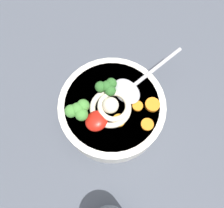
% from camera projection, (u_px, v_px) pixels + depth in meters
% --- Properties ---
extents(table_slab, '(1.32, 1.32, 0.04)m').
position_uv_depth(table_slab, '(95.00, 111.00, 0.50)').
color(table_slab, '#474C56').
rests_on(table_slab, ground).
extents(soup_bowl, '(0.21, 0.21, 0.06)m').
position_uv_depth(soup_bowl, '(112.00, 109.00, 0.45)').
color(soup_bowl, silver).
rests_on(soup_bowl, table_slab).
extents(noodle_pile, '(0.09, 0.09, 0.03)m').
position_uv_depth(noodle_pile, '(111.00, 107.00, 0.41)').
color(noodle_pile, beige).
rests_on(noodle_pile, soup_bowl).
extents(soup_spoon, '(0.17, 0.06, 0.02)m').
position_uv_depth(soup_spoon, '(132.00, 87.00, 0.42)').
color(soup_spoon, '#B7B7BC').
rests_on(soup_spoon, soup_bowl).
extents(chili_sauce_dollop, '(0.04, 0.04, 0.02)m').
position_uv_depth(chili_sauce_dollop, '(97.00, 121.00, 0.40)').
color(chili_sauce_dollop, '#B2190F').
rests_on(chili_sauce_dollop, soup_bowl).
extents(broccoli_floret_beside_chili, '(0.04, 0.04, 0.03)m').
position_uv_depth(broccoli_floret_beside_chili, '(107.00, 87.00, 0.41)').
color(broccoli_floret_beside_chili, '#7A9E60').
rests_on(broccoli_floret_beside_chili, soup_bowl).
extents(broccoli_floret_far, '(0.05, 0.04, 0.04)m').
position_uv_depth(broccoli_floret_far, '(78.00, 110.00, 0.39)').
color(broccoli_floret_far, '#7A9E60').
rests_on(broccoli_floret_far, soup_bowl).
extents(carrot_slice_near_spoon, '(0.02, 0.02, 0.01)m').
position_uv_depth(carrot_slice_near_spoon, '(138.00, 106.00, 0.42)').
color(carrot_slice_near_spoon, orange).
rests_on(carrot_slice_near_spoon, soup_bowl).
extents(carrot_slice_rear, '(0.03, 0.03, 0.01)m').
position_uv_depth(carrot_slice_rear, '(152.00, 105.00, 0.42)').
color(carrot_slice_rear, orange).
rests_on(carrot_slice_rear, soup_bowl).
extents(carrot_slice_extra_a, '(0.02, 0.02, 0.01)m').
position_uv_depth(carrot_slice_extra_a, '(119.00, 120.00, 0.41)').
color(carrot_slice_extra_a, orange).
rests_on(carrot_slice_extra_a, soup_bowl).
extents(carrot_slice_beside_noodles, '(0.02, 0.02, 0.00)m').
position_uv_depth(carrot_slice_beside_noodles, '(147.00, 124.00, 0.40)').
color(carrot_slice_beside_noodles, orange).
rests_on(carrot_slice_beside_noodles, soup_bowl).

